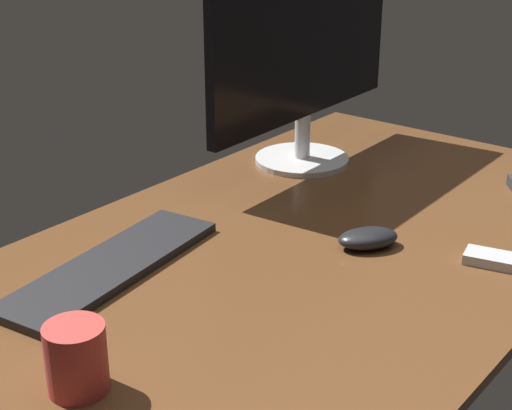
{
  "coord_description": "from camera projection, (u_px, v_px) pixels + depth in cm",
  "views": [
    {
      "loc": [
        -110.66,
        -72.34,
        64.11
      ],
      "look_at": [
        -6.89,
        9.58,
        8.0
      ],
      "focal_mm": 55.52,
      "sensor_mm": 36.0,
      "label": 1
    }
  ],
  "objects": [
    {
      "name": "computer_mouse",
      "position": [
        368.0,
        238.0,
        1.41
      ],
      "size": [
        12.84,
        11.74,
        3.45
      ],
      "primitive_type": "ellipsoid",
      "rotation": [
        0.0,
        0.0,
        -0.62
      ],
      "color": "black",
      "rests_on": "desk"
    },
    {
      "name": "monitor",
      "position": [
        304.0,
        53.0,
        1.72
      ],
      "size": [
        63.71,
        21.5,
        46.05
      ],
      "rotation": [
        0.0,
        0.0,
        0.01
      ],
      "color": "silver",
      "rests_on": "desk"
    },
    {
      "name": "coffee_mug",
      "position": [
        76.0,
        358.0,
        1.01
      ],
      "size": [
        8.0,
        8.0,
        9.43
      ],
      "primitive_type": "cylinder",
      "color": "#B23833",
      "rests_on": "desk"
    },
    {
      "name": "keyboard",
      "position": [
        112.0,
        266.0,
        1.33
      ],
      "size": [
        45.44,
        18.17,
        1.58
      ],
      "primitive_type": "cube",
      "rotation": [
        0.0,
        0.0,
        0.13
      ],
      "color": "black",
      "rests_on": "desk"
    },
    {
      "name": "desk",
      "position": [
        320.0,
        241.0,
        1.46
      ],
      "size": [
        140.0,
        84.0,
        2.0
      ],
      "primitive_type": "cube",
      "color": "brown",
      "rests_on": "ground"
    }
  ]
}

